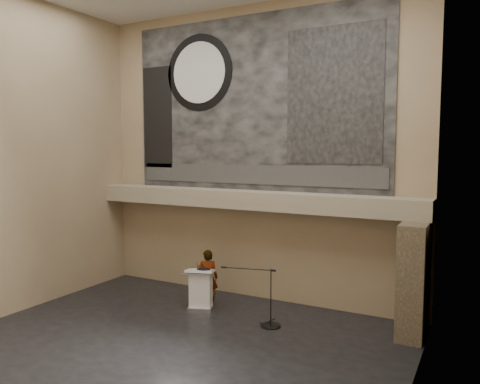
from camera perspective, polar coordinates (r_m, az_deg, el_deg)
The scene contains 20 objects.
floor at distance 11.15m, azimuth -8.18°, elevation -18.02°, with size 10.00×10.00×0.00m, color black.
wall_back at distance 13.66m, azimuth 1.59°, elevation 4.66°, with size 10.00×0.02×8.50m, color #8C7759.
wall_front at distance 7.42m, azimuth -27.26°, elevation 3.53°, with size 10.00×0.02×8.50m, color #8C7759.
wall_left at distance 13.82m, azimuth -25.43°, elevation 4.16°, with size 0.02×8.00×8.50m, color #8C7759.
wall_right at distance 8.30m, azimuth 20.52°, elevation 3.91°, with size 0.02×8.00×8.50m, color #8C7759.
soffit at distance 13.38m, azimuth 0.81°, elevation -0.93°, with size 10.00×0.80×0.50m, color gray.
sprinkler_left at distance 14.18m, azimuth -5.05°, elevation -1.74°, with size 0.04×0.04×0.06m, color #B2893D.
sprinkler_right at distance 12.62m, azimuth 8.40°, elevation -2.64°, with size 0.04×0.04×0.06m, color #B2893D.
banner at distance 13.70m, azimuth 1.55°, elevation 10.74°, with size 8.00×0.05×5.00m, color black.
banner_text_strip at distance 13.62m, azimuth 1.45°, elevation 2.14°, with size 7.76×0.02×0.55m, color #2E2E2E.
banner_clock_rim at distance 14.68m, azimuth -5.02°, elevation 14.29°, with size 2.30×2.30×0.02m, color black.
banner_clock_face at distance 14.66m, azimuth -5.06°, elevation 14.30°, with size 1.84×1.84×0.02m, color silver.
banner_building_print at distance 12.78m, azimuth 11.33°, elevation 11.48°, with size 2.60×0.02×3.60m, color black.
banner_brick_print at distance 15.46m, azimuth -10.01°, elevation 8.93°, with size 1.10×0.02×3.20m, color black.
stone_pier at distance 11.86m, azimuth 20.42°, elevation -9.95°, with size 0.60×1.40×2.70m, color #44382A.
lectern at distance 13.17m, azimuth -4.80°, elevation -11.71°, with size 0.88×0.74×1.14m.
binder at distance 12.98m, azimuth -4.47°, elevation -9.38°, with size 0.30×0.24×0.04m, color black.
papers at distance 13.06m, azimuth -5.20°, elevation -9.36°, with size 0.20×0.28×0.01m, color silver.
speaker_person at distance 13.38m, azimuth -3.96°, elevation -10.34°, with size 0.58×0.38×1.59m, color silver.
mic_stand at distance 12.06m, azimuth 3.54°, elevation -15.00°, with size 1.50×0.58×1.46m.
Camera 1 is at (6.10, -8.22, 4.41)m, focal length 35.00 mm.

